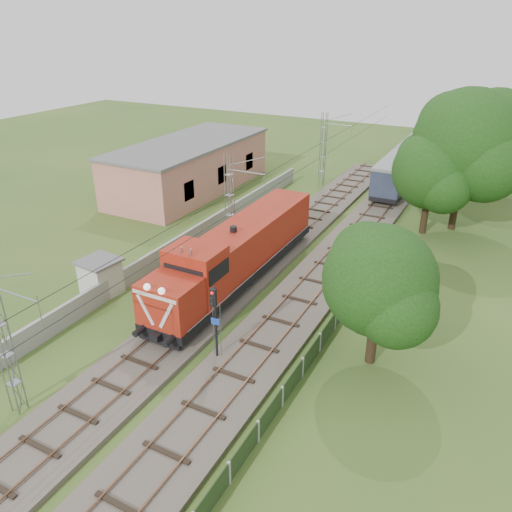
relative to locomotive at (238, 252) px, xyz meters
The scene contains 15 objects.
ground 8.23m from the locomotive, 90.00° to the right, with size 140.00×140.00×0.00m, color #335520.
track_main 2.36m from the locomotive, 90.00° to the right, with size 4.20×70.00×0.45m.
track_side 13.30m from the locomotive, 67.59° to the left, with size 4.20×80.00×0.45m.
catenary 5.34m from the locomotive, 125.56° to the left, with size 3.31×70.00×8.00m.
boundary_wall 7.87m from the locomotive, 147.61° to the left, with size 0.25×40.00×1.50m, color #9E9E99.
station_building 22.02m from the locomotive, 132.93° to the left, with size 8.40×20.40×5.22m.
fence 9.54m from the locomotive, 31.37° to the right, with size 0.12×32.00×1.20m.
locomotive is the anchor object (origin of this frame).
coach_rake 51.44m from the locomotive, 84.42° to the left, with size 2.83×63.05×3.27m.
signal_post 8.99m from the locomotive, 68.09° to the right, with size 0.50×0.39×4.57m.
relay_hut 9.34m from the locomotive, 142.91° to the right, with size 2.68×2.68×2.52m.
tree_a 11.99m from the locomotive, 22.30° to the right, with size 6.09×5.80×7.90m.
tree_b 21.82m from the locomotive, 55.59° to the left, with size 9.33×8.89×12.10m.
tree_c 18.55m from the locomotive, 57.47° to the left, with size 6.77×6.45×8.77m.
tree_d 32.99m from the locomotive, 66.11° to the left, with size 8.31×7.91×10.77m.
Camera 1 is at (15.51, -19.03, 16.95)m, focal length 35.00 mm.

